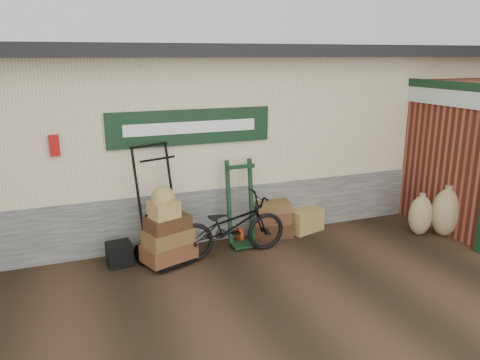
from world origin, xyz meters
name	(u,v)px	position (x,y,z in m)	size (l,w,h in m)	color
ground	(231,264)	(0.00, 0.00, 0.00)	(80.00, 80.00, 0.00)	black
station_building	(182,131)	(-0.01, 2.74, 1.61)	(14.40, 4.10, 3.20)	#4C4C47
brick_outbuilding	(430,144)	(4.70, 1.19, 1.30)	(1.71, 4.51, 2.62)	maroon
porter_trolley	(160,204)	(-0.93, 0.54, 0.90)	(0.90, 0.68, 1.81)	black
green_barrow	(241,203)	(0.43, 0.68, 0.70)	(0.51, 0.43, 1.41)	black
suitcase_stack	(271,218)	(1.04, 0.85, 0.31)	(0.71, 0.44, 0.63)	black
wicker_hamper	(304,220)	(1.70, 0.85, 0.20)	(0.61, 0.40, 0.40)	olive
black_trunk	(119,254)	(-1.56, 0.58, 0.18)	(0.35, 0.30, 0.35)	black
bicycle	(230,223)	(0.11, 0.33, 0.53)	(1.82, 0.63, 1.06)	black
burlap_sack_left	(420,215)	(3.47, -0.05, 0.35)	(0.44, 0.37, 0.70)	brown
burlap_sack_right	(446,212)	(3.85, -0.24, 0.42)	(0.53, 0.44, 0.84)	brown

